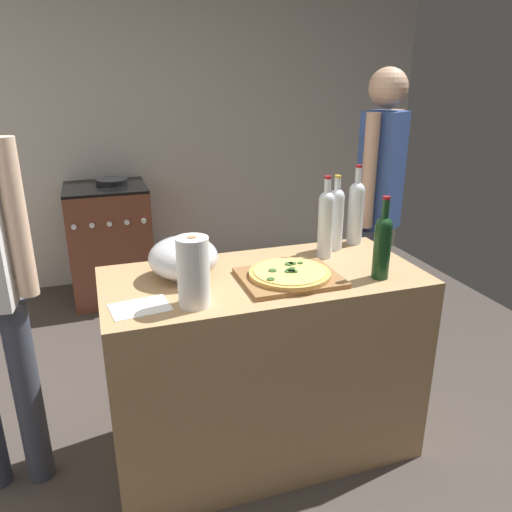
% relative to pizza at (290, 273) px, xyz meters
% --- Properties ---
extents(ground_plane, '(4.44, 3.62, 0.02)m').
position_rel_pizza_xyz_m(ground_plane, '(-0.05, 0.92, -0.92)').
color(ground_plane, '#3F3833').
extents(kitchen_wall_rear, '(4.44, 0.10, 2.60)m').
position_rel_pizza_xyz_m(kitchen_wall_rear, '(-0.05, 2.48, 0.39)').
color(kitchen_wall_rear, '#BCB7AD').
rests_on(kitchen_wall_rear, ground_plane).
extents(counter, '(1.35, 0.64, 0.88)m').
position_rel_pizza_xyz_m(counter, '(-0.08, 0.09, -0.47)').
color(counter, tan).
rests_on(counter, ground_plane).
extents(cutting_board, '(0.40, 0.32, 0.02)m').
position_rel_pizza_xyz_m(cutting_board, '(0.00, -0.00, -0.02)').
color(cutting_board, olive).
rests_on(cutting_board, counter).
extents(pizza, '(0.34, 0.34, 0.03)m').
position_rel_pizza_xyz_m(pizza, '(0.00, 0.00, 0.00)').
color(pizza, tan).
rests_on(pizza, cutting_board).
extents(mixing_bowl, '(0.29, 0.29, 0.18)m').
position_rel_pizza_xyz_m(mixing_bowl, '(-0.41, 0.16, 0.06)').
color(mixing_bowl, '#B2B2B7').
rests_on(mixing_bowl, counter).
extents(paper_towel_roll, '(0.12, 0.12, 0.27)m').
position_rel_pizza_xyz_m(paper_towel_roll, '(-0.42, -0.11, 0.10)').
color(paper_towel_roll, white).
rests_on(paper_towel_roll, counter).
extents(wine_bottle_clear, '(0.07, 0.07, 0.35)m').
position_rel_pizza_xyz_m(wine_bottle_clear, '(0.37, -0.09, 0.12)').
color(wine_bottle_clear, '#143819').
rests_on(wine_bottle_clear, counter).
extents(wine_bottle_amber, '(0.08, 0.08, 0.39)m').
position_rel_pizza_xyz_m(wine_bottle_amber, '(0.48, 0.34, 0.14)').
color(wine_bottle_amber, silver).
rests_on(wine_bottle_amber, counter).
extents(wine_bottle_dark, '(0.07, 0.07, 0.36)m').
position_rel_pizza_xyz_m(wine_bottle_dark, '(0.35, 0.29, 0.13)').
color(wine_bottle_dark, silver).
rests_on(wine_bottle_dark, counter).
extents(wine_bottle_green, '(0.07, 0.07, 0.38)m').
position_rel_pizza_xyz_m(wine_bottle_green, '(0.26, 0.21, 0.14)').
color(wine_bottle_green, silver).
rests_on(wine_bottle_green, counter).
extents(recipe_sheet, '(0.23, 0.18, 0.00)m').
position_rel_pizza_xyz_m(recipe_sheet, '(-0.61, -0.07, -0.03)').
color(recipe_sheet, white).
rests_on(recipe_sheet, counter).
extents(stove, '(0.60, 0.58, 0.93)m').
position_rel_pizza_xyz_m(stove, '(-0.64, 2.08, -0.46)').
color(stove, brown).
rests_on(stove, ground_plane).
extents(person_in_red, '(0.31, 0.27, 1.71)m').
position_rel_pizza_xyz_m(person_in_red, '(0.80, 0.64, 0.07)').
color(person_in_red, '#383D4C').
rests_on(person_in_red, ground_plane).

